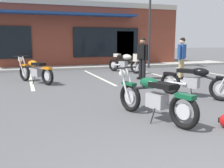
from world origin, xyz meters
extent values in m
plane|color=#515154|center=(0.00, 4.04, 0.00)|extent=(80.00, 80.00, 0.00)
cube|color=#A8A59E|center=(0.00, 12.55, 0.07)|extent=(22.00, 1.80, 0.14)
cube|color=brown|center=(0.00, 16.07, 1.88)|extent=(15.69, 6.08, 3.77)
cube|color=#B2AD9E|center=(0.00, 13.01, 3.62)|extent=(15.69, 0.06, 0.30)
cube|color=black|center=(3.14, 13.00, 1.45)|extent=(4.02, 0.06, 1.70)
cube|color=#33281E|center=(4.32, 13.00, 1.05)|extent=(1.10, 0.06, 2.10)
cube|color=navy|center=(0.00, 12.59, 2.97)|extent=(9.42, 0.90, 0.12)
cube|color=silver|center=(-1.38, 8.95, 0.00)|extent=(0.12, 4.80, 0.01)
cube|color=silver|center=(1.38, 8.95, 0.00)|extent=(0.12, 4.80, 0.01)
cube|color=silver|center=(4.14, 8.95, 0.00)|extent=(0.12, 4.80, 0.01)
cube|color=silver|center=(6.90, 8.95, 0.00)|extent=(0.12, 4.80, 0.01)
torus|color=black|center=(0.99, 2.08, 0.32)|extent=(0.29, 0.64, 0.64)
cylinder|color=#B7B7BC|center=(0.99, 2.08, 0.32)|extent=(0.15, 0.29, 0.29)
torus|color=black|center=(0.55, 3.45, 0.32)|extent=(0.29, 0.64, 0.64)
cylinder|color=#B7B7BC|center=(0.55, 3.45, 0.32)|extent=(0.15, 0.29, 0.29)
cylinder|color=silver|center=(0.43, 3.51, 0.64)|extent=(0.14, 0.32, 0.66)
cylinder|color=silver|center=(0.60, 3.57, 0.64)|extent=(0.14, 0.32, 0.66)
cylinder|color=black|center=(0.49, 3.62, 0.96)|extent=(0.64, 0.23, 0.03)
sphere|color=silver|center=(0.47, 3.69, 0.82)|extent=(0.21, 0.21, 0.17)
cube|color=#0F4C2D|center=(0.54, 3.49, 0.62)|extent=(0.24, 0.39, 0.06)
cube|color=#9E9EA3|center=(0.80, 2.69, 0.40)|extent=(0.35, 0.45, 0.28)
cylinder|color=silver|center=(1.04, 2.38, 0.36)|extent=(0.24, 0.54, 0.07)
cylinder|color=black|center=(0.73, 2.88, 0.64)|extent=(0.35, 0.91, 0.26)
ellipsoid|color=#0F4C2D|center=(0.73, 2.90, 0.72)|extent=(0.40, 0.54, 0.22)
cube|color=black|center=(0.84, 2.55, 0.72)|extent=(0.43, 0.58, 0.10)
cube|color=#0F4C2D|center=(1.00, 2.06, 0.60)|extent=(0.26, 0.39, 0.08)
cylinder|color=black|center=(0.65, 2.56, 0.14)|extent=(0.14, 0.06, 0.29)
torus|color=black|center=(-0.85, 7.52, 0.32)|extent=(0.41, 0.60, 0.64)
cylinder|color=#B7B7BC|center=(-0.85, 7.52, 0.32)|extent=(0.20, 0.28, 0.29)
torus|color=black|center=(-1.59, 8.76, 0.32)|extent=(0.41, 0.60, 0.64)
cylinder|color=#B7B7BC|center=(-1.59, 8.76, 0.32)|extent=(0.20, 0.28, 0.29)
cylinder|color=silver|center=(-1.72, 8.80, 0.64)|extent=(0.20, 0.30, 0.66)
cylinder|color=silver|center=(-1.57, 8.89, 0.64)|extent=(0.20, 0.30, 0.66)
cylinder|color=black|center=(-1.68, 8.91, 0.96)|extent=(0.58, 0.37, 0.03)
sphere|color=silver|center=(-1.72, 8.98, 0.82)|extent=(0.23, 0.23, 0.17)
cube|color=orange|center=(-1.61, 8.79, 0.62)|extent=(0.31, 0.38, 0.06)
cube|color=#9E9EA3|center=(-1.18, 8.07, 0.40)|extent=(0.41, 0.47, 0.28)
cylinder|color=silver|center=(-0.87, 7.83, 0.36)|extent=(0.34, 0.51, 0.07)
cylinder|color=black|center=(-1.28, 8.24, 0.64)|extent=(0.54, 0.84, 0.26)
ellipsoid|color=orange|center=(-1.29, 8.26, 0.72)|extent=(0.47, 0.55, 0.22)
cube|color=black|center=(-1.11, 7.95, 0.72)|extent=(0.51, 0.59, 0.10)
cube|color=orange|center=(-0.84, 7.51, 0.60)|extent=(0.32, 0.39, 0.08)
cylinder|color=black|center=(-1.30, 7.92, 0.14)|extent=(0.13, 0.09, 0.29)
torus|color=black|center=(2.42, 4.81, 0.32)|extent=(0.42, 0.60, 0.64)
cylinder|color=#B7B7BC|center=(2.42, 4.81, 0.32)|extent=(0.20, 0.28, 0.29)
torus|color=black|center=(3.18, 3.59, 0.32)|extent=(0.42, 0.60, 0.64)
cylinder|color=#B7B7BC|center=(3.18, 3.59, 0.32)|extent=(0.20, 0.28, 0.29)
cube|color=black|center=(3.20, 3.56, 0.62)|extent=(0.31, 0.38, 0.06)
cube|color=#9E9EA3|center=(2.76, 4.27, 0.40)|extent=(0.42, 0.47, 0.28)
cylinder|color=silver|center=(2.44, 4.51, 0.36)|extent=(0.35, 0.50, 0.07)
cylinder|color=black|center=(2.86, 4.10, 0.64)|extent=(0.55, 0.83, 0.26)
ellipsoid|color=black|center=(2.87, 4.08, 0.72)|extent=(0.47, 0.54, 0.22)
cube|color=black|center=(2.68, 4.39, 0.72)|extent=(0.51, 0.59, 0.10)
cube|color=black|center=(2.41, 4.83, 0.60)|extent=(0.33, 0.39, 0.08)
cylinder|color=black|center=(2.87, 4.42, 0.14)|extent=(0.13, 0.09, 0.29)
torus|color=black|center=(2.75, 10.71, 0.32)|extent=(0.39, 0.61, 0.64)
cylinder|color=#B7B7BC|center=(2.75, 10.71, 0.32)|extent=(0.19, 0.28, 0.29)
torus|color=black|center=(3.42, 9.44, 0.32)|extent=(0.39, 0.61, 0.64)
cylinder|color=#B7B7BC|center=(3.42, 9.44, 0.32)|extent=(0.19, 0.28, 0.29)
cylinder|color=silver|center=(3.55, 9.39, 0.64)|extent=(0.19, 0.31, 0.66)
cylinder|color=silver|center=(3.39, 9.31, 0.64)|extent=(0.19, 0.31, 0.66)
cylinder|color=black|center=(3.51, 9.28, 0.96)|extent=(0.60, 0.33, 0.03)
sphere|color=silver|center=(3.54, 9.21, 0.82)|extent=(0.23, 0.23, 0.17)
cube|color=beige|center=(3.44, 9.40, 0.62)|extent=(0.29, 0.38, 0.06)
cube|color=#9E9EA3|center=(3.05, 10.15, 0.40)|extent=(0.40, 0.47, 0.28)
cylinder|color=silver|center=(2.75, 10.41, 0.36)|extent=(0.32, 0.52, 0.07)
cylinder|color=black|center=(3.14, 9.97, 0.64)|extent=(0.49, 0.86, 0.26)
ellipsoid|color=beige|center=(3.16, 9.93, 0.76)|extent=(0.51, 0.60, 0.26)
cube|color=beige|center=(3.45, 9.39, 0.76)|extent=(0.36, 0.34, 0.36)
cube|color=black|center=(3.00, 10.23, 0.78)|extent=(0.40, 0.47, 0.10)
cube|color=beige|center=(2.86, 10.50, 0.82)|extent=(0.33, 0.38, 0.16)
cylinder|color=black|center=(3.18, 10.29, 0.14)|extent=(0.13, 0.08, 0.29)
cube|color=black|center=(4.36, 7.26, 0.04)|extent=(0.22, 0.25, 0.08)
cube|color=black|center=(4.52, 7.37, 0.04)|extent=(0.22, 0.25, 0.08)
cylinder|color=tan|center=(4.38, 7.23, 0.46)|extent=(0.21, 0.21, 0.80)
cylinder|color=tan|center=(4.55, 7.34, 0.46)|extent=(0.21, 0.21, 0.80)
cube|color=#23478C|center=(4.46, 7.28, 1.12)|extent=(0.44, 0.40, 0.56)
cylinder|color=#23478C|center=(4.26, 7.14, 1.08)|extent=(0.14, 0.14, 0.58)
cylinder|color=#23478C|center=(4.67, 7.42, 1.08)|extent=(0.14, 0.14, 0.58)
sphere|color=beige|center=(4.46, 7.28, 1.52)|extent=(0.31, 0.31, 0.22)
sphere|color=black|center=(4.47, 7.28, 1.57)|extent=(0.29, 0.29, 0.21)
cube|color=black|center=(2.88, 7.57, 0.04)|extent=(0.26, 0.16, 0.08)
cube|color=black|center=(2.83, 7.76, 0.04)|extent=(0.26, 0.16, 0.08)
cylinder|color=black|center=(2.92, 7.58, 0.46)|extent=(0.19, 0.19, 0.80)
cylinder|color=black|center=(2.87, 7.77, 0.46)|extent=(0.19, 0.19, 0.80)
cube|color=black|center=(2.89, 7.68, 1.12)|extent=(0.32, 0.43, 0.56)
cylinder|color=black|center=(2.97, 7.44, 1.08)|extent=(0.12, 0.12, 0.58)
cylinder|color=black|center=(2.82, 7.92, 1.08)|extent=(0.12, 0.12, 0.58)
sphere|color=#A07556|center=(2.89, 7.68, 1.52)|extent=(0.27, 0.27, 0.22)
sphere|color=black|center=(2.90, 7.68, 1.57)|extent=(0.26, 0.26, 0.21)
cube|color=black|center=(1.77, 1.98, 0.12)|extent=(0.18, 0.03, 0.09)
cylinder|color=#2D2D33|center=(5.14, 11.45, 2.43)|extent=(0.12, 0.12, 4.86)
camera|label=1|loc=(-1.65, -1.63, 1.56)|focal=41.15mm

